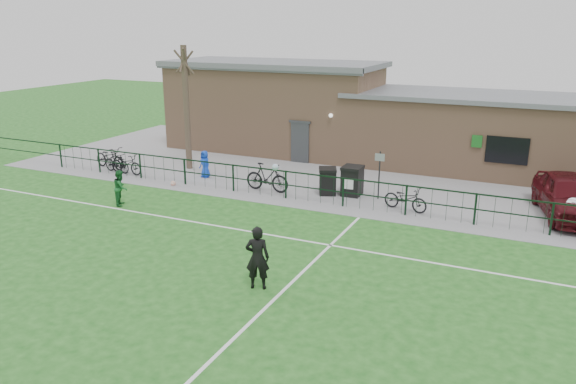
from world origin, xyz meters
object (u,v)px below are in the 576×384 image
at_px(ball_ground, 173,183).
at_px(bicycle_d, 267,177).
at_px(bicycle_b, 117,163).
at_px(bare_tree, 187,109).
at_px(spectator_child, 205,164).
at_px(sign_post, 379,175).
at_px(wheelie_bin_left, 328,182).
at_px(bicycle_c, 126,164).
at_px(bicycle_a, 110,158).
at_px(bicycle_e, 406,199).
at_px(wheelie_bin_right, 352,182).
at_px(outfield_player, 121,188).
at_px(car_maroon, 569,196).

bearing_deg(ball_ground, bicycle_d, 13.35).
bearing_deg(bicycle_b, bicycle_d, -80.22).
relative_size(bare_tree, spectator_child, 4.71).
xyz_separation_m(sign_post, bicycle_d, (-4.66, -0.96, -0.39)).
relative_size(wheelie_bin_left, bicycle_c, 0.56).
distance_m(bare_tree, bicycle_d, 6.13).
distance_m(wheelie_bin_left, spectator_child, 6.19).
distance_m(bicycle_c, ball_ground, 3.37).
relative_size(bicycle_c, bicycle_d, 0.92).
xyz_separation_m(bicycle_a, spectator_child, (5.22, 0.57, 0.08)).
bearing_deg(bicycle_e, bicycle_d, 102.84).
relative_size(sign_post, bicycle_a, 0.95).
distance_m(wheelie_bin_right, spectator_child, 7.18).
bearing_deg(bicycle_e, bicycle_b, 104.17).
bearing_deg(spectator_child, wheelie_bin_left, 16.06).
relative_size(outfield_player, ball_ground, 6.25).
bearing_deg(wheelie_bin_left, ball_ground, 171.05).
height_order(car_maroon, bicycle_b, car_maroon).
bearing_deg(bicycle_e, wheelie_bin_right, 80.70).
height_order(wheelie_bin_left, bicycle_b, wheelie_bin_left).
bearing_deg(sign_post, bicycle_d, -168.31).
bearing_deg(outfield_player, bare_tree, -20.34).
bearing_deg(wheelie_bin_left, wheelie_bin_right, -7.03).
xyz_separation_m(wheelie_bin_left, sign_post, (2.15, 0.25, 0.48)).
xyz_separation_m(wheelie_bin_left, wheelie_bin_right, (1.00, 0.29, 0.06)).
height_order(bicycle_a, spectator_child, spectator_child).
bearing_deg(bicycle_b, sign_post, -76.57).
distance_m(spectator_child, ball_ground, 1.95).
xyz_separation_m(bicycle_b, ball_ground, (3.83, -0.74, -0.40)).
relative_size(bicycle_a, bicycle_c, 1.12).
bearing_deg(wheelie_bin_left, sign_post, -16.55).
distance_m(bicycle_c, spectator_child, 3.94).
bearing_deg(sign_post, bicycle_a, -176.87).
distance_m(wheelie_bin_left, bicycle_d, 2.61).
distance_m(bicycle_b, ball_ground, 3.92).
height_order(sign_post, bicycle_d, sign_post).
bearing_deg(wheelie_bin_right, bicycle_a, -177.74).
bearing_deg(sign_post, car_maroon, 6.69).
bearing_deg(sign_post, bicycle_b, -174.49).
relative_size(wheelie_bin_left, bicycle_a, 0.49).
relative_size(wheelie_bin_left, bicycle_b, 0.63).
height_order(bicycle_a, bicycle_b, bicycle_a).
bearing_deg(bicycle_d, bicycle_b, 94.07).
height_order(bare_tree, bicycle_e, bare_tree).
distance_m(bicycle_c, bicycle_d, 7.47).
bearing_deg(bicycle_c, spectator_child, -70.78).
xyz_separation_m(wheelie_bin_right, bicycle_e, (2.52, -1.05, -0.11)).
xyz_separation_m(car_maroon, bicycle_c, (-19.16, -2.04, -0.32)).
bearing_deg(car_maroon, bicycle_b, 172.51).
xyz_separation_m(wheelie_bin_left, bicycle_b, (-10.55, -0.97, -0.03)).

